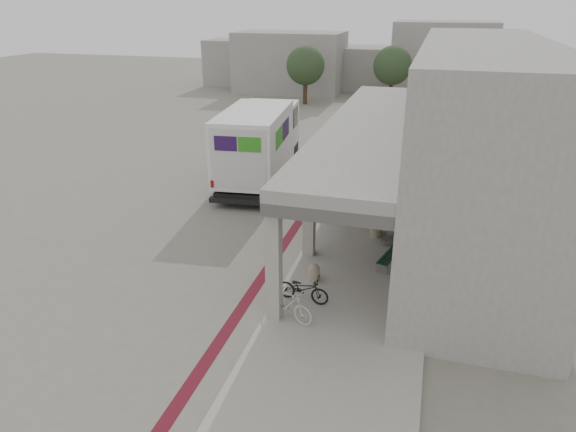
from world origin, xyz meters
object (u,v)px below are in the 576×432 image
(utility_cabinet, at_px, (397,214))
(bicycle_cream, at_px, (288,303))
(fedex_truck, at_px, (259,141))
(bench, at_px, (391,257))
(bicycle_black, at_px, (303,288))

(utility_cabinet, height_order, bicycle_cream, bicycle_cream)
(fedex_truck, height_order, bench, fedex_truck)
(bicycle_black, distance_m, bicycle_cream, 1.02)
(fedex_truck, distance_m, bicycle_cream, 12.47)
(fedex_truck, distance_m, bench, 10.44)
(bicycle_cream, bearing_deg, bicycle_black, 14.24)
(utility_cabinet, bearing_deg, fedex_truck, 142.77)
(fedex_truck, height_order, utility_cabinet, fedex_truck)
(bicycle_black, bearing_deg, fedex_truck, 31.29)
(bicycle_black, xyz_separation_m, bicycle_cream, (-0.16, -1.00, 0.08))
(fedex_truck, xyz_separation_m, bicycle_cream, (4.73, -11.46, -1.33))
(fedex_truck, relative_size, bicycle_cream, 5.35)
(utility_cabinet, xyz_separation_m, bicycle_black, (-2.17, -6.34, -0.05))
(bicycle_black, bearing_deg, bench, -30.62)
(bench, bearing_deg, utility_cabinet, 106.70)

